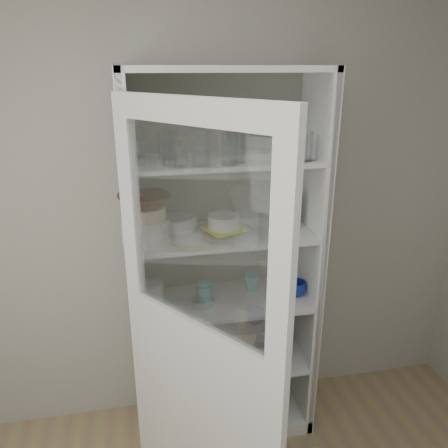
{
  "coord_description": "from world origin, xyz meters",
  "views": [
    {
      "loc": [
        -0.23,
        -0.86,
        2.09
      ],
      "look_at": [
        0.2,
        1.27,
        1.31
      ],
      "focal_mm": 35.0,
      "sensor_mm": 36.0,
      "label": 1
    }
  ],
  "objects_px": {
    "cream_bowl": "(145,213)",
    "glass_platter": "(224,232)",
    "plate_stack_back": "(175,221)",
    "grey_bowl_stack": "(288,211)",
    "pantry_cabinet": "(222,280)",
    "teal_jar": "(204,291)",
    "goblet_0": "(140,140)",
    "plate_stack_front": "(146,231)",
    "mug_teal": "(252,282)",
    "cupboard_door": "(198,367)",
    "goblet_1": "(233,138)",
    "white_ramekin": "(224,221)",
    "mug_blue": "(296,289)",
    "white_canister": "(154,294)",
    "terracotta_bowl": "(144,201)",
    "measuring_cups": "(201,302)",
    "cream_dish": "(195,360)",
    "mug_white": "(280,295)",
    "tin_box": "(271,346)",
    "goblet_2": "(231,138)",
    "yellow_trivet": "(224,229)",
    "goblet_3": "(265,138)"
  },
  "relations": [
    {
      "from": "mug_blue",
      "to": "tin_box",
      "type": "xyz_separation_m",
      "value": [
        -0.11,
        0.06,
        -0.41
      ]
    },
    {
      "from": "terracotta_bowl",
      "to": "goblet_0",
      "type": "bearing_deg",
      "value": 90.0
    },
    {
      "from": "plate_stack_front",
      "to": "measuring_cups",
      "type": "relative_size",
      "value": 2.2
    },
    {
      "from": "glass_platter",
      "to": "white_canister",
      "type": "relative_size",
      "value": 2.48
    },
    {
      "from": "cream_bowl",
      "to": "mug_teal",
      "type": "relative_size",
      "value": 1.94
    },
    {
      "from": "goblet_2",
      "to": "plate_stack_front",
      "type": "xyz_separation_m",
      "value": [
        -0.47,
        -0.19,
        -0.42
      ]
    },
    {
      "from": "cupboard_door",
      "to": "mug_white",
      "type": "distance_m",
      "value": 0.72
    },
    {
      "from": "plate_stack_back",
      "to": "grey_bowl_stack",
      "type": "bearing_deg",
      "value": -9.7
    },
    {
      "from": "glass_platter",
      "to": "cream_dish",
      "type": "distance_m",
      "value": 0.8
    },
    {
      "from": "goblet_1",
      "to": "plate_stack_front",
      "type": "xyz_separation_m",
      "value": [
        -0.47,
        -0.14,
        -0.43
      ]
    },
    {
      "from": "cupboard_door",
      "to": "mug_teal",
      "type": "height_order",
      "value": "cupboard_door"
    },
    {
      "from": "teal_jar",
      "to": "mug_blue",
      "type": "bearing_deg",
      "value": -6.93
    },
    {
      "from": "pantry_cabinet",
      "to": "glass_platter",
      "type": "xyz_separation_m",
      "value": [
        -0.0,
        -0.08,
        0.33
      ]
    },
    {
      "from": "grey_bowl_stack",
      "to": "mug_teal",
      "type": "distance_m",
      "value": 0.48
    },
    {
      "from": "yellow_trivet",
      "to": "mug_white",
      "type": "relative_size",
      "value": 1.98
    },
    {
      "from": "goblet_1",
      "to": "mug_teal",
      "type": "height_order",
      "value": "goblet_1"
    },
    {
      "from": "plate_stack_back",
      "to": "mug_blue",
      "type": "distance_m",
      "value": 0.78
    },
    {
      "from": "cream_bowl",
      "to": "white_canister",
      "type": "xyz_separation_m",
      "value": [
        0.02,
        0.08,
        -0.49
      ]
    },
    {
      "from": "goblet_1",
      "to": "white_ramekin",
      "type": "height_order",
      "value": "goblet_1"
    },
    {
      "from": "cupboard_door",
      "to": "mug_blue",
      "type": "relative_size",
      "value": 17.98
    },
    {
      "from": "white_ramekin",
      "to": "measuring_cups",
      "type": "bearing_deg",
      "value": -161.81
    },
    {
      "from": "goblet_1",
      "to": "teal_jar",
      "type": "relative_size",
      "value": 1.74
    },
    {
      "from": "goblet_1",
      "to": "yellow_trivet",
      "type": "bearing_deg",
      "value": -128.16
    },
    {
      "from": "pantry_cabinet",
      "to": "teal_jar",
      "type": "distance_m",
      "value": 0.13
    },
    {
      "from": "goblet_1",
      "to": "goblet_2",
      "type": "relative_size",
      "value": 1.07
    },
    {
      "from": "goblet_0",
      "to": "cream_dish",
      "type": "distance_m",
      "value": 1.28
    },
    {
      "from": "mug_teal",
      "to": "glass_platter",
      "type": "bearing_deg",
      "value": -142.88
    },
    {
      "from": "measuring_cups",
      "to": "cream_dish",
      "type": "distance_m",
      "value": 0.39
    },
    {
      "from": "mug_teal",
      "to": "measuring_cups",
      "type": "height_order",
      "value": "mug_teal"
    },
    {
      "from": "plate_stack_front",
      "to": "mug_white",
      "type": "height_order",
      "value": "plate_stack_front"
    },
    {
      "from": "goblet_2",
      "to": "mug_white",
      "type": "height_order",
      "value": "goblet_2"
    },
    {
      "from": "pantry_cabinet",
      "to": "plate_stack_front",
      "type": "distance_m",
      "value": 0.58
    },
    {
      "from": "mug_teal",
      "to": "plate_stack_back",
      "type": "bearing_deg",
      "value": -175.18
    },
    {
      "from": "pantry_cabinet",
      "to": "yellow_trivet",
      "type": "height_order",
      "value": "pantry_cabinet"
    },
    {
      "from": "mug_white",
      "to": "tin_box",
      "type": "relative_size",
      "value": 0.46
    },
    {
      "from": "mug_teal",
      "to": "tin_box",
      "type": "relative_size",
      "value": 0.53
    },
    {
      "from": "plate_stack_front",
      "to": "teal_jar",
      "type": "bearing_deg",
      "value": 14.95
    },
    {
      "from": "goblet_3",
      "to": "plate_stack_front",
      "type": "height_order",
      "value": "goblet_3"
    },
    {
      "from": "plate_stack_back",
      "to": "yellow_trivet",
      "type": "bearing_deg",
      "value": -29.87
    },
    {
      "from": "pantry_cabinet",
      "to": "terracotta_bowl",
      "type": "xyz_separation_m",
      "value": [
        -0.41,
        -0.13,
        0.54
      ]
    },
    {
      "from": "grey_bowl_stack",
      "to": "cream_dish",
      "type": "bearing_deg",
      "value": -173.78
    },
    {
      "from": "cupboard_door",
      "to": "teal_jar",
      "type": "distance_m",
      "value": 0.61
    },
    {
      "from": "pantry_cabinet",
      "to": "teal_jar",
      "type": "height_order",
      "value": "pantry_cabinet"
    },
    {
      "from": "goblet_0",
      "to": "teal_jar",
      "type": "xyz_separation_m",
      "value": [
        0.3,
        -0.09,
        -0.84
      ]
    },
    {
      "from": "goblet_1",
      "to": "grey_bowl_stack",
      "type": "height_order",
      "value": "goblet_1"
    },
    {
      "from": "cream_bowl",
      "to": "glass_platter",
      "type": "relative_size",
      "value": 0.63
    },
    {
      "from": "glass_platter",
      "to": "mug_teal",
      "type": "height_order",
      "value": "glass_platter"
    },
    {
      "from": "goblet_0",
      "to": "plate_stack_front",
      "type": "xyz_separation_m",
      "value": [
        0.0,
        -0.17,
        -0.42
      ]
    },
    {
      "from": "pantry_cabinet",
      "to": "white_canister",
      "type": "relative_size",
      "value": 16.22
    },
    {
      "from": "goblet_3",
      "to": "glass_platter",
      "type": "height_order",
      "value": "goblet_3"
    }
  ]
}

